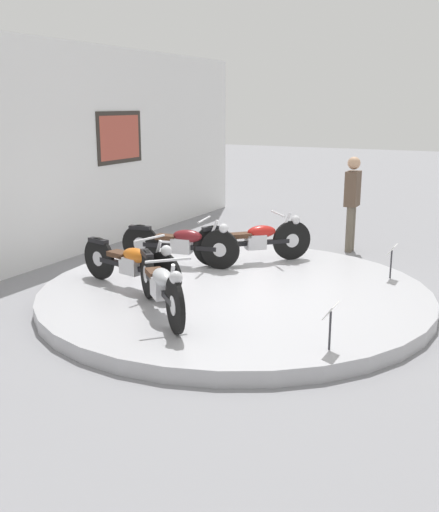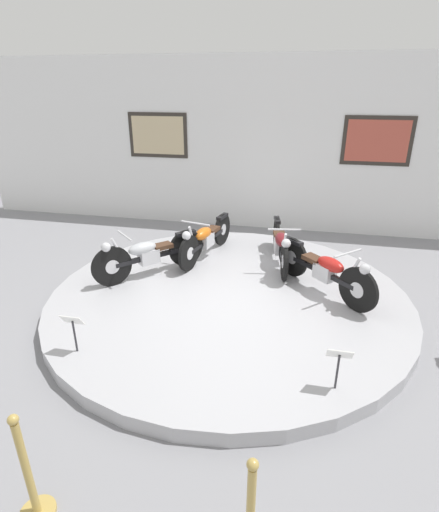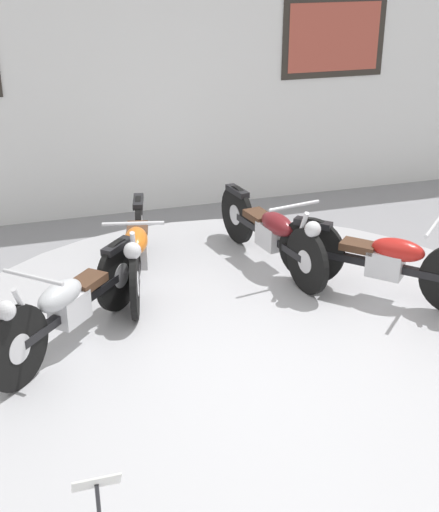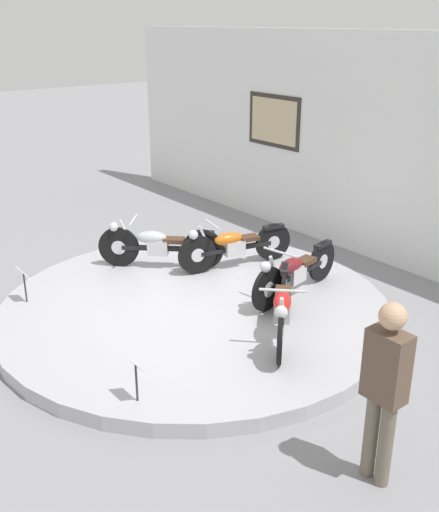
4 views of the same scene
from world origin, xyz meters
name	(u,v)px [view 1 (image 1 of 4)]	position (x,y,z in m)	size (l,w,h in m)	color
ground_plane	(235,300)	(0.00, 0.00, 0.00)	(60.00, 60.00, 0.00)	gray
display_platform	(235,294)	(0.00, 0.00, 0.09)	(5.45, 5.45, 0.19)	#ADADB2
back_wall	(25,156)	(0.00, 3.79, 1.88)	(14.00, 0.22, 3.75)	white
motorcycle_silver	(161,284)	(-1.41, 0.31, 0.58)	(1.40, 1.51, 0.80)	black
motorcycle_orange	(132,262)	(-0.68, 1.26, 0.57)	(0.61, 1.94, 0.79)	black
motorcycle_maroon	(182,243)	(0.68, 1.26, 0.57)	(0.54, 1.95, 0.79)	black
motorcycle_red	(256,239)	(1.41, 0.31, 0.58)	(1.44, 1.47, 0.80)	black
info_placard_front_left	(331,316)	(-1.50, -1.84, 0.55)	(0.26, 0.11, 0.51)	#333338
info_placard_front_centre	(392,254)	(1.50, -1.84, 0.55)	(0.26, 0.11, 0.51)	#333338
visitor_standing	(352,198)	(3.63, -0.64, 1.01)	(0.36, 0.23, 1.77)	#6B6051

